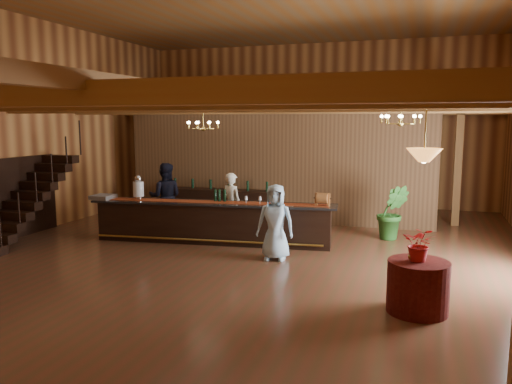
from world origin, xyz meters
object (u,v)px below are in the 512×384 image
(chandelier_right, at_px, (401,119))
(floor_plant, at_px, (392,212))
(guest, at_px, (275,222))
(raffle_drum, at_px, (322,198))
(bartender, at_px, (232,205))
(backbar_shelf, at_px, (220,205))
(round_table, at_px, (418,287))
(tasting_bar, at_px, (213,222))
(pendant_lamp, at_px, (424,155))
(beverage_dispenser, at_px, (138,188))
(staff_second, at_px, (165,197))
(chandelier_left, at_px, (203,125))

(chandelier_right, relative_size, floor_plant, 0.59)
(guest, bearing_deg, raffle_drum, 54.17)
(bartender, height_order, floor_plant, bartender)
(raffle_drum, bearing_deg, guest, -121.75)
(backbar_shelf, bearing_deg, floor_plant, -11.45)
(round_table, bearing_deg, raffle_drum, 122.61)
(tasting_bar, height_order, pendant_lamp, pendant_lamp)
(chandelier_right, distance_m, bartender, 4.60)
(bartender, relative_size, floor_plant, 1.19)
(chandelier_right, bearing_deg, floor_plant, 96.06)
(beverage_dispenser, distance_m, guest, 3.80)
(tasting_bar, relative_size, floor_plant, 4.35)
(beverage_dispenser, bearing_deg, round_table, -23.30)
(guest, bearing_deg, beverage_dispenser, 164.80)
(staff_second, bearing_deg, bartender, 156.92)
(raffle_drum, relative_size, round_table, 0.37)
(chandelier_right, distance_m, staff_second, 6.33)
(raffle_drum, relative_size, chandelier_left, 0.43)
(backbar_shelf, relative_size, floor_plant, 2.40)
(raffle_drum, xyz_separation_m, staff_second, (-4.29, 0.55, -0.26))
(guest, bearing_deg, round_table, -40.28)
(floor_plant, bearing_deg, staff_second, -171.54)
(tasting_bar, xyz_separation_m, chandelier_right, (4.22, 0.02, 2.43))
(chandelier_right, distance_m, pendant_lamp, 3.13)
(staff_second, bearing_deg, tasting_bar, 133.40)
(floor_plant, bearing_deg, tasting_bar, -157.25)
(raffle_drum, xyz_separation_m, guest, (-0.75, -1.22, -0.36))
(beverage_dispenser, height_order, chandelier_left, chandelier_left)
(backbar_shelf, height_order, pendant_lamp, pendant_lamp)
(chandelier_left, bearing_deg, chandelier_right, -5.29)
(backbar_shelf, bearing_deg, tasting_bar, -73.27)
(tasting_bar, bearing_deg, round_table, -40.22)
(raffle_drum, relative_size, floor_plant, 0.25)
(raffle_drum, xyz_separation_m, floor_plant, (1.46, 1.40, -0.48))
(guest, bearing_deg, tasting_bar, 149.09)
(tasting_bar, height_order, guest, guest)
(tasting_bar, height_order, floor_plant, floor_plant)
(raffle_drum, bearing_deg, staff_second, 172.73)
(beverage_dispenser, distance_m, chandelier_right, 6.32)
(tasting_bar, bearing_deg, chandelier_right, -7.21)
(beverage_dispenser, height_order, chandelier_right, chandelier_right)
(tasting_bar, relative_size, guest, 3.71)
(backbar_shelf, xyz_separation_m, pendant_lamp, (5.56, -5.53, 1.94))
(beverage_dispenser, bearing_deg, staff_second, 81.22)
(beverage_dispenser, bearing_deg, backbar_shelf, 69.26)
(tasting_bar, distance_m, chandelier_right, 4.87)
(backbar_shelf, xyz_separation_m, round_table, (5.56, -5.53, -0.06))
(raffle_drum, height_order, backbar_shelf, raffle_drum)
(backbar_shelf, height_order, round_table, backbar_shelf)
(round_table, height_order, chandelier_left, chandelier_left)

